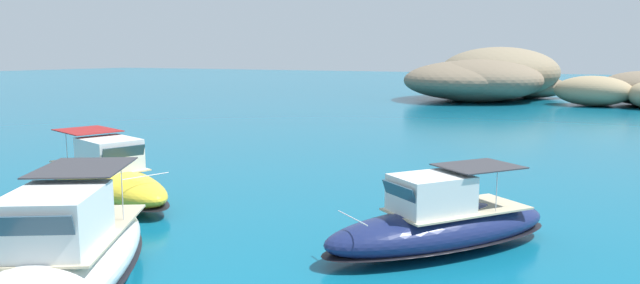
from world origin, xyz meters
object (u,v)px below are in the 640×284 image
at_px(islet_large, 485,78).
at_px(motorboat_white, 65,262).
at_px(motorboat_yellow, 106,179).
at_px(motorboat_navy, 440,225).
at_px(islet_small, 628,90).

height_order(islet_large, motorboat_white, islet_large).
relative_size(islet_large, motorboat_yellow, 2.94).
distance_m(motorboat_navy, motorboat_white, 11.29).
distance_m(islet_small, motorboat_navy, 65.15).
height_order(islet_small, motorboat_yellow, islet_small).
bearing_deg(islet_small, motorboat_yellow, -107.10).
bearing_deg(islet_small, motorboat_white, -99.92).
distance_m(islet_small, motorboat_yellow, 68.35).
distance_m(motorboat_white, motorboat_yellow, 10.79).
bearing_deg(motorboat_white, islet_large, 94.02).
distance_m(islet_large, islet_small, 18.18).
xyz_separation_m(islet_large, motorboat_white, (5.27, -74.89, -1.99)).
distance_m(islet_small, motorboat_white, 74.40).
relative_size(motorboat_navy, motorboat_yellow, 0.86).
height_order(islet_large, islet_small, islet_large).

